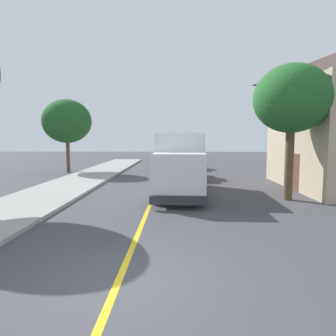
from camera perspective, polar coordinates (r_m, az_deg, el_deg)
The scene contains 7 objects.
ground_plane at distance 6.67m, azimuth -9.49°, elevation -20.64°, with size 120.00×120.00×0.00m, color #424247.
centre_line_yellow at distance 16.17m, azimuth -2.52°, elevation -4.82°, with size 0.16×56.00×0.01m, color gold.
box_truck at distance 15.96m, azimuth 2.30°, elevation 1.42°, with size 2.56×7.23×3.20m.
parked_car_near at distance 22.32m, azimuth 4.19°, elevation 0.11°, with size 1.82×4.41×1.67m.
parked_car_mid at distance 29.15m, azimuth 3.93°, elevation 1.41°, with size 1.81×4.40×1.67m.
street_tree_far_side at distance 15.43m, azimuth 22.43°, elevation 11.94°, with size 3.53×3.53×6.38m.
street_tree_down_block at distance 27.17m, azimuth -18.64°, elevation 8.39°, with size 4.08×4.08×6.23m.
Camera 1 is at (1.22, -5.86, 2.95)m, focal length 32.09 mm.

